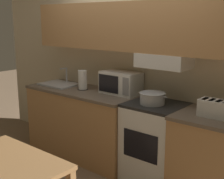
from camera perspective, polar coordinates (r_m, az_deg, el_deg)
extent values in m
plane|color=#7F664C|center=(4.34, 4.40, -12.64)|extent=(16.00, 16.00, 0.00)
cube|color=beige|center=(3.99, 4.92, 4.28)|extent=(5.39, 0.05, 2.55)
cube|color=tan|center=(3.80, 3.43, 11.40)|extent=(2.99, 0.32, 0.58)
cube|color=white|center=(3.57, 9.46, 5.22)|extent=(0.60, 0.34, 0.16)
cube|color=tan|center=(4.36, -5.30, -6.23)|extent=(1.64, 0.64, 0.89)
cube|color=brown|center=(4.23, -5.43, -0.26)|extent=(1.66, 0.66, 0.04)
cube|color=tan|center=(3.41, 17.55, -12.37)|extent=(0.70, 0.64, 0.89)
cube|color=brown|center=(3.24, 18.10, -4.89)|extent=(0.72, 0.66, 0.04)
cube|color=white|center=(3.70, 7.82, -9.77)|extent=(0.63, 0.60, 0.90)
cube|color=black|center=(3.55, 8.05, -2.81)|extent=(0.63, 0.60, 0.03)
cube|color=black|center=(3.44, 5.15, -10.27)|extent=(0.44, 0.01, 0.32)
cylinder|color=black|center=(3.52, 5.08, -2.66)|extent=(0.09, 0.09, 0.01)
cylinder|color=black|center=(3.38, 9.02, -3.45)|extent=(0.09, 0.09, 0.01)
cylinder|color=black|center=(3.71, 7.18, -1.90)|extent=(0.09, 0.09, 0.01)
cylinder|color=black|center=(3.58, 10.98, -2.61)|extent=(0.09, 0.09, 0.01)
cylinder|color=#B7BABF|center=(3.51, 7.40, -1.61)|extent=(0.28, 0.28, 0.13)
torus|color=#B7BABF|center=(3.50, 7.43, -0.64)|extent=(0.29, 0.29, 0.01)
cylinder|color=#B7BABF|center=(3.59, 5.27, -0.61)|extent=(0.05, 0.01, 0.01)
cylinder|color=#B7BABF|center=(3.42, 9.67, -1.39)|extent=(0.05, 0.01, 0.01)
cube|color=white|center=(3.96, 1.63, 1.25)|extent=(0.50, 0.30, 0.28)
cube|color=black|center=(3.89, -0.67, 1.06)|extent=(0.31, 0.01, 0.22)
cube|color=gray|center=(3.73, 2.50, 0.52)|extent=(0.09, 0.01, 0.22)
cube|color=white|center=(3.19, 18.34, -3.32)|extent=(0.30, 0.18, 0.17)
cube|color=black|center=(3.24, 15.81, -2.45)|extent=(0.01, 0.02, 0.02)
cube|color=black|center=(3.20, 16.70, -1.66)|extent=(0.04, 0.13, 0.01)
cube|color=black|center=(3.18, 17.86, -1.85)|extent=(0.04, 0.13, 0.01)
cube|color=black|center=(3.15, 19.03, -2.04)|extent=(0.04, 0.13, 0.01)
cube|color=#B7BABF|center=(4.56, -9.63, 0.97)|extent=(0.53, 0.39, 0.02)
cube|color=#4C4F54|center=(4.55, -9.82, 0.98)|extent=(0.45, 0.30, 0.01)
cylinder|color=#B7BABF|center=(4.63, -8.30, 2.66)|extent=(0.02, 0.02, 0.21)
cylinder|color=#B7BABF|center=(4.58, -8.90, 3.84)|extent=(0.02, 0.12, 0.02)
cylinder|color=black|center=(4.23, -5.35, 0.05)|extent=(0.14, 0.14, 0.01)
cylinder|color=white|center=(4.20, -5.38, 1.79)|extent=(0.12, 0.12, 0.26)
cube|color=#9E7042|center=(3.29, -18.60, -14.89)|extent=(0.06, 0.06, 0.74)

